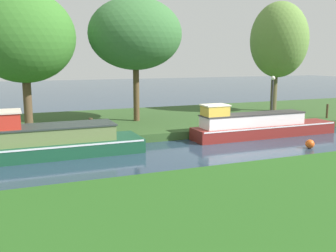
{
  "coord_description": "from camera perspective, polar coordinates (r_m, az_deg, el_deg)",
  "views": [
    {
      "loc": [
        -9.04,
        -15.21,
        3.99
      ],
      "look_at": [
        -2.29,
        1.2,
        0.9
      ],
      "focal_mm": 41.41,
      "sensor_mm": 36.0,
      "label": 1
    }
  ],
  "objects": [
    {
      "name": "riverbank_far",
      "position": [
        24.27,
        -0.22,
        0.89
      ],
      "size": [
        72.0,
        10.0,
        0.4
      ],
      "primitive_type": "cube",
      "color": "#325225",
      "rests_on": "ground_plane"
    },
    {
      "name": "lamp_post",
      "position": [
        23.67,
        15.12,
        4.85
      ],
      "size": [
        0.24,
        0.24,
        2.59
      ],
      "color": "#333338",
      "rests_on": "riverbank_far"
    },
    {
      "name": "channel_buoy",
      "position": [
        18.59,
        20.15,
        -2.5
      ],
      "size": [
        0.4,
        0.4,
        0.4
      ],
      "primitive_type": "sphere",
      "color": "#E55919",
      "rests_on": "ground_plane"
    },
    {
      "name": "mooring_post_far",
      "position": [
        25.58,
        22.38,
        2.04
      ],
      "size": [
        0.13,
        0.13,
        0.86
      ],
      "primitive_type": "cylinder",
      "color": "#463620",
      "rests_on": "riverbank_far"
    },
    {
      "name": "mooring_post_near",
      "position": [
        18.58,
        -11.28,
        -0.13
      ],
      "size": [
        0.2,
        0.2,
        0.84
      ],
      "primitive_type": "cylinder",
      "color": "#463523",
      "rests_on": "riverbank_far"
    },
    {
      "name": "ground_plane",
      "position": [
        18.13,
        8.16,
        -2.93
      ],
      "size": [
        120.0,
        120.0,
        0.0
      ],
      "primitive_type": "plane",
      "color": "#24384B"
    },
    {
      "name": "willow_tree_right",
      "position": [
        27.69,
        16.0,
        12.04
      ],
      "size": [
        3.71,
        4.09,
        7.35
      ],
      "color": "brown",
      "rests_on": "riverbank_far"
    },
    {
      "name": "willow_tree_centre",
      "position": [
        22.55,
        -4.81,
        13.35
      ],
      "size": [
        5.37,
        4.64,
        7.01
      ],
      "color": "brown",
      "rests_on": "riverbank_far"
    },
    {
      "name": "forest_barge",
      "position": [
        16.81,
        -17.42,
        -2.26
      ],
      "size": [
        7.98,
        2.2,
        1.97
      ],
      "color": "#17482E",
      "rests_on": "ground_plane"
    },
    {
      "name": "willow_tree_left",
      "position": [
        21.47,
        -20.45,
        12.17
      ],
      "size": [
        5.22,
        4.32,
        7.04
      ],
      "color": "brown",
      "rests_on": "riverbank_far"
    },
    {
      "name": "maroon_narrowboat",
      "position": [
        20.51,
        13.23,
        0.06
      ],
      "size": [
        8.06,
        1.46,
        1.79
      ],
      "color": "maroon",
      "rests_on": "ground_plane"
    }
  ]
}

